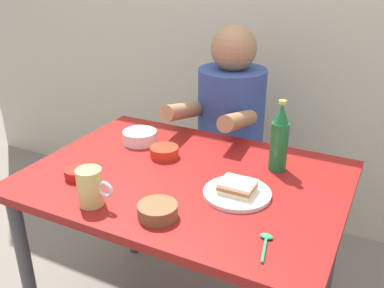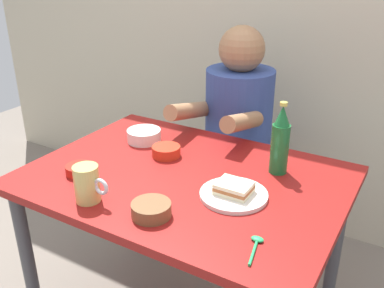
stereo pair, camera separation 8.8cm
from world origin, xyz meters
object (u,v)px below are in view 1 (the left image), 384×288
(beer_bottle, at_px, (279,139))
(beer_mug, at_px, (91,187))
(plate_orange, at_px, (237,193))
(stool, at_px, (228,187))
(sauce_bowl_chili, at_px, (164,151))
(dining_table, at_px, (186,198))
(sandwich, at_px, (237,187))
(person_seated, at_px, (230,112))

(beer_bottle, bearing_deg, beer_mug, -132.33)
(plate_orange, distance_m, beer_mug, 0.46)
(stool, relative_size, sauce_bowl_chili, 4.09)
(beer_bottle, xyz_separation_m, sauce_bowl_chili, (-0.42, -0.09, -0.10))
(beer_mug, bearing_deg, dining_table, 60.33)
(sandwich, distance_m, beer_mug, 0.46)
(person_seated, bearing_deg, beer_mug, -95.50)
(plate_orange, distance_m, beer_bottle, 0.27)
(stool, relative_size, beer_mug, 3.57)
(person_seated, xyz_separation_m, sandwich, (0.30, -0.67, 0.01))
(plate_orange, relative_size, beer_bottle, 0.84)
(person_seated, relative_size, beer_bottle, 2.75)
(dining_table, distance_m, beer_mug, 0.38)
(dining_table, distance_m, stool, 0.70)
(dining_table, xyz_separation_m, beer_bottle, (0.27, 0.19, 0.21))
(sandwich, xyz_separation_m, sauce_bowl_chili, (-0.36, 0.14, -0.01))
(stool, relative_size, person_seated, 0.63)
(dining_table, relative_size, beer_mug, 8.73)
(person_seated, distance_m, plate_orange, 0.73)
(plate_orange, xyz_separation_m, sauce_bowl_chili, (-0.36, 0.14, 0.02))
(beer_bottle, bearing_deg, sandwich, -104.68)
(beer_mug, height_order, beer_bottle, beer_bottle)
(sandwich, relative_size, beer_mug, 0.87)
(dining_table, bearing_deg, plate_orange, -12.43)
(sandwich, bearing_deg, stool, 113.56)
(stool, height_order, plate_orange, plate_orange)
(person_seated, bearing_deg, beer_bottle, -50.31)
(plate_orange, bearing_deg, sauce_bowl_chili, 158.12)
(stool, height_order, beer_bottle, beer_bottle)
(person_seated, height_order, sandwich, person_seated)
(dining_table, distance_m, sandwich, 0.25)
(dining_table, relative_size, stool, 2.44)
(person_seated, height_order, sauce_bowl_chili, person_seated)
(beer_bottle, height_order, sauce_bowl_chili, beer_bottle)
(stool, bearing_deg, beer_bottle, -51.03)
(stool, relative_size, beer_bottle, 1.72)
(stool, height_order, sandwich, sandwich)
(beer_bottle, bearing_deg, dining_table, -145.47)
(dining_table, bearing_deg, sauce_bowl_chili, 146.09)
(stool, distance_m, beer_mug, 1.04)
(sandwich, bearing_deg, dining_table, 167.57)
(sauce_bowl_chili, bearing_deg, beer_bottle, 12.57)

